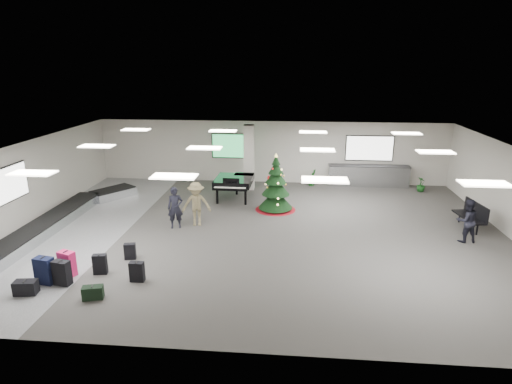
# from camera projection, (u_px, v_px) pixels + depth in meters

# --- Properties ---
(ground) EXTENTS (18.00, 18.00, 0.00)m
(ground) POSITION_uv_depth(u_px,v_px,m) (260.00, 231.00, 16.00)
(ground) COLOR #3E3C38
(ground) RESTS_ON ground
(room_envelope) EXTENTS (18.02, 14.02, 3.21)m
(room_envelope) POSITION_uv_depth(u_px,v_px,m) (252.00, 167.00, 16.00)
(room_envelope) COLOR beige
(room_envelope) RESTS_ON ground
(baggage_carousel) EXTENTS (2.28, 9.71, 0.43)m
(baggage_carousel) POSITION_uv_depth(u_px,v_px,m) (58.00, 220.00, 16.53)
(baggage_carousel) COLOR silver
(baggage_carousel) RESTS_ON ground
(service_counter) EXTENTS (4.05, 0.65, 1.08)m
(service_counter) POSITION_uv_depth(u_px,v_px,m) (368.00, 176.00, 21.75)
(service_counter) COLOR silver
(service_counter) RESTS_ON ground
(suitcase_0) EXTENTS (0.51, 0.34, 0.75)m
(suitcase_0) POSITION_uv_depth(u_px,v_px,m) (62.00, 273.00, 12.08)
(suitcase_0) COLOR black
(suitcase_0) RESTS_ON ground
(suitcase_1) EXTENTS (0.43, 0.27, 0.63)m
(suitcase_1) POSITION_uv_depth(u_px,v_px,m) (100.00, 264.00, 12.73)
(suitcase_1) COLOR black
(suitcase_1) RESTS_ON ground
(pink_suitcase) EXTENTS (0.55, 0.42, 0.78)m
(pink_suitcase) POSITION_uv_depth(u_px,v_px,m) (67.00, 264.00, 12.61)
(pink_suitcase) COLOR #E61E60
(pink_suitcase) RESTS_ON ground
(suitcase_3) EXTENTS (0.38, 0.26, 0.55)m
(suitcase_3) POSITION_uv_depth(u_px,v_px,m) (130.00, 251.00, 13.69)
(suitcase_3) COLOR black
(suitcase_3) RESTS_ON ground
(navy_suitcase) EXTENTS (0.56, 0.38, 0.82)m
(navy_suitcase) POSITION_uv_depth(u_px,v_px,m) (45.00, 271.00, 12.14)
(navy_suitcase) COLOR black
(navy_suitcase) RESTS_ON ground
(green_duffel) EXTENTS (0.59, 0.39, 0.38)m
(green_duffel) POSITION_uv_depth(u_px,v_px,m) (93.00, 292.00, 11.41)
(green_duffel) COLOR black
(green_duffel) RESTS_ON ground
(suitcase_7) EXTENTS (0.41, 0.22, 0.61)m
(suitcase_7) POSITION_uv_depth(u_px,v_px,m) (137.00, 272.00, 12.30)
(suitcase_7) COLOR black
(suitcase_7) RESTS_ON ground
(black_duffel) EXTENTS (0.64, 0.41, 0.41)m
(black_duffel) POSITION_uv_depth(u_px,v_px,m) (26.00, 288.00, 11.63)
(black_duffel) COLOR black
(black_duffel) RESTS_ON ground
(christmas_tree) EXTENTS (1.74, 1.74, 2.48)m
(christmas_tree) POSITION_uv_depth(u_px,v_px,m) (276.00, 191.00, 18.14)
(christmas_tree) COLOR maroon
(christmas_tree) RESTS_ON ground
(grand_piano) EXTENTS (1.70, 2.14, 1.20)m
(grand_piano) POSITION_uv_depth(u_px,v_px,m) (234.00, 182.00, 19.50)
(grand_piano) COLOR black
(grand_piano) RESTS_ON ground
(bench) EXTENTS (0.76, 1.68, 1.03)m
(bench) POSITION_uv_depth(u_px,v_px,m) (472.00, 214.00, 16.14)
(bench) COLOR black
(bench) RESTS_ON ground
(traveler_a) EXTENTS (0.66, 0.52, 1.60)m
(traveler_a) POSITION_uv_depth(u_px,v_px,m) (175.00, 208.00, 16.15)
(traveler_a) COLOR black
(traveler_a) RESTS_ON ground
(traveler_b) EXTENTS (1.21, 0.83, 1.72)m
(traveler_b) POSITION_uv_depth(u_px,v_px,m) (196.00, 204.00, 16.40)
(traveler_b) COLOR olive
(traveler_b) RESTS_ON ground
(traveler_bench) EXTENTS (0.84, 0.70, 1.56)m
(traveler_bench) POSITION_uv_depth(u_px,v_px,m) (467.00, 221.00, 14.88)
(traveler_bench) COLOR black
(traveler_bench) RESTS_ON ground
(potted_plant_left) EXTENTS (0.55, 0.59, 0.85)m
(potted_plant_left) POSITION_uv_depth(u_px,v_px,m) (312.00, 177.00, 21.89)
(potted_plant_left) COLOR #143E17
(potted_plant_left) RESTS_ON ground
(potted_plant_right) EXTENTS (0.54, 0.54, 0.72)m
(potted_plant_right) POSITION_uv_depth(u_px,v_px,m) (421.00, 184.00, 20.87)
(potted_plant_right) COLOR #143E17
(potted_plant_right) RESTS_ON ground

